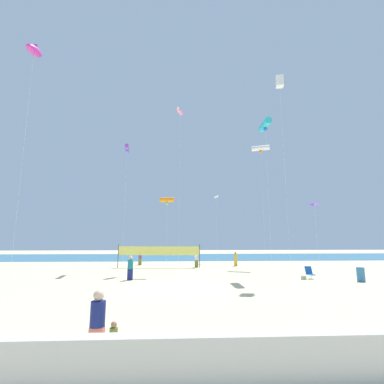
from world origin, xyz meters
name	(u,v)px	position (x,y,z in m)	size (l,w,h in m)	color
ground_plane	(180,288)	(0.00, 0.00, 0.00)	(120.00, 120.00, 0.00)	beige
ocean_band	(178,257)	(0.00, 30.61, 0.00)	(120.00, 20.00, 0.01)	teal
boardwalk_ledge	(187,360)	(0.00, -11.50, 0.48)	(28.00, 0.44, 0.96)	beige
mother_figure	(97,321)	(-2.21, -10.10, 0.87)	(0.37, 0.37, 1.63)	#EA7260
toddler_figure	(113,339)	(-1.78, -10.18, 0.47)	(0.20, 0.20, 0.89)	#2D2D33
beachgoer_mustard_shirt	(236,258)	(6.29, 13.63, 0.83)	(0.36, 0.36, 1.55)	gold
beachgoer_white_shirt	(196,259)	(1.84, 12.40, 0.87)	(0.37, 0.37, 1.62)	olive
beachgoer_plum_shirt	(140,257)	(-4.47, 15.35, 0.87)	(0.37, 0.37, 1.64)	olive
beachgoer_teal_shirt	(130,267)	(-3.62, 3.38, 0.92)	(0.39, 0.39, 1.72)	navy
folding_beach_chair	(309,272)	(9.76, 3.44, 0.47)	(0.52, 0.65, 0.89)	#1959B2
trash_barrel	(361,274)	(12.66, 1.82, 0.48)	(0.52, 0.52, 0.97)	teal
volleyball_net	(159,252)	(-2.12, 12.18, 1.64)	(8.59, 0.47, 2.40)	#4C4C51
beach_handbag	(304,278)	(9.08, 2.99, 0.14)	(0.35, 0.17, 0.28)	#99B28C
kite_white_box	(280,82)	(8.59, 4.09, 16.45)	(0.72, 0.72, 16.99)	silver
kite_violet_diamond	(314,204)	(12.81, 7.92, 6.25)	(0.97, 0.98, 6.51)	silver
kite_cyan_tube	(265,125)	(7.73, 5.91, 13.23)	(0.65, 2.07, 13.58)	silver
kite_orange_tube	(167,200)	(-1.14, 6.29, 6.28)	(1.26, 0.55, 6.52)	silver
kite_white_tube	(261,148)	(9.58, 13.38, 13.57)	(2.12, 1.27, 13.90)	silver
kite_violet_tube	(127,149)	(-5.52, 10.23, 12.14)	(0.71, 2.27, 12.37)	silver
kite_pink_inflatable	(180,112)	(-0.06, 11.03, 16.81)	(1.08, 1.59, 17.27)	silver
kite_magenta_inflatable	(34,51)	(-11.84, 2.99, 17.85)	(0.74, 2.17, 18.49)	silver
kite_white_diamond	(216,197)	(5.00, 19.36, 8.58)	(0.83, 0.83, 8.90)	silver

